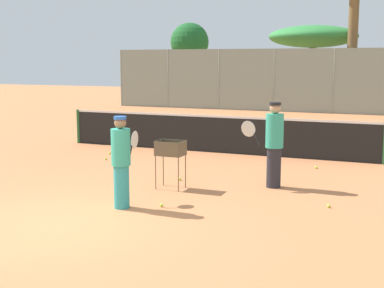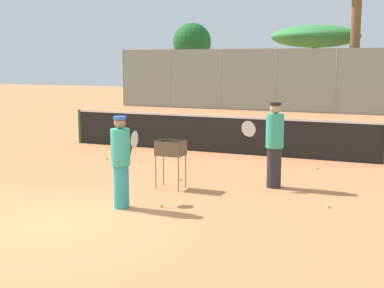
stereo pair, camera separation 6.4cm
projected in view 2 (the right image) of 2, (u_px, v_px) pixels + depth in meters
ground_plane at (53, 225)px, 8.59m from camera, size 80.00×80.00×0.00m
tennis_net at (215, 133)px, 15.26m from camera, size 9.33×0.10×1.07m
back_fence at (305, 81)px, 26.84m from camera, size 21.11×0.08×3.21m
tree_0 at (316, 37)px, 30.85m from camera, size 5.11×5.11×4.61m
tree_2 at (192, 43)px, 34.40m from camera, size 2.47×2.47×5.01m
player_white_outfit at (274, 144)px, 10.99m from camera, size 0.86×0.52×1.77m
player_red_cap at (121, 161)px, 9.47m from camera, size 0.34×0.90×1.65m
ball_cart at (171, 152)px, 10.95m from camera, size 0.56×0.41×0.99m
tennis_ball_0 at (161, 205)px, 9.64m from camera, size 0.07×0.07×0.07m
tennis_ball_1 at (107, 159)px, 14.19m from camera, size 0.07×0.07×0.07m
tennis_ball_2 at (317, 167)px, 13.02m from camera, size 0.07×0.07×0.07m
tennis_ball_3 at (111, 153)px, 15.06m from camera, size 0.07×0.07×0.07m
tennis_ball_4 at (180, 179)px, 11.77m from camera, size 0.07×0.07×0.07m
tennis_ball_5 at (329, 206)px, 9.57m from camera, size 0.07×0.07×0.07m
parked_car at (368, 96)px, 29.77m from camera, size 4.20×1.70×1.60m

